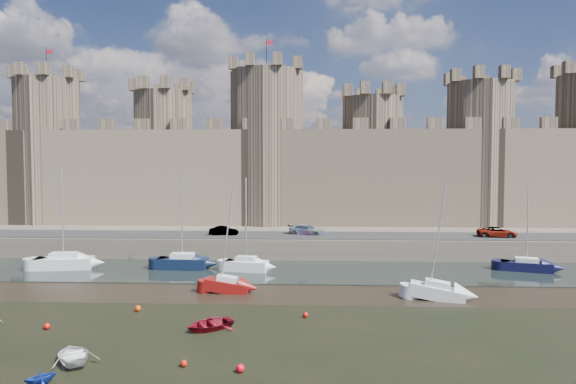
# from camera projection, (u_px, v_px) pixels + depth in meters

# --- Properties ---
(ground) EXTENTS (160.00, 160.00, 0.00)m
(ground) POSITION_uv_depth(u_px,v_px,m) (166.00, 353.00, 30.96)
(ground) COLOR black
(ground) RESTS_ON ground
(water_channel) EXTENTS (160.00, 12.00, 0.08)m
(water_channel) POSITION_uv_depth(u_px,v_px,m) (229.00, 271.00, 54.90)
(water_channel) COLOR black
(water_channel) RESTS_ON ground
(quay) EXTENTS (160.00, 60.00, 2.50)m
(quay) POSITION_uv_depth(u_px,v_px,m) (261.00, 222.00, 90.75)
(quay) COLOR #4C443A
(quay) RESTS_ON ground
(road) EXTENTS (160.00, 7.00, 0.10)m
(road) POSITION_uv_depth(u_px,v_px,m) (242.00, 235.00, 64.75)
(road) COLOR black
(road) RESTS_ON quay
(castle) EXTENTS (108.50, 11.00, 29.00)m
(castle) POSITION_uv_depth(u_px,v_px,m) (250.00, 163.00, 78.26)
(castle) COLOR #42382B
(castle) RESTS_ON quay
(car_1) EXTENTS (3.62, 1.29, 1.19)m
(car_1) POSITION_uv_depth(u_px,v_px,m) (224.00, 231.00, 64.47)
(car_1) COLOR gray
(car_1) RESTS_ON quay
(car_2) EXTENTS (4.92, 3.09, 1.33)m
(car_2) POSITION_uv_depth(u_px,v_px,m) (307.00, 230.00, 64.94)
(car_2) COLOR gray
(car_2) RESTS_ON quay
(car_3) EXTENTS (4.87, 2.66, 1.29)m
(car_3) POSITION_uv_depth(u_px,v_px,m) (497.00, 232.00, 62.73)
(car_3) COLOR gray
(car_3) RESTS_ON quay
(sailboat_0) EXTENTS (6.31, 3.21, 11.27)m
(sailboat_0) POSITION_uv_depth(u_px,v_px,m) (64.00, 262.00, 55.75)
(sailboat_0) COLOR silver
(sailboat_0) RESTS_ON ground
(sailboat_1) EXTENTS (5.48, 2.31, 10.82)m
(sailboat_1) POSITION_uv_depth(u_px,v_px,m) (182.00, 262.00, 55.82)
(sailboat_1) COLOR black
(sailboat_1) RESTS_ON ground
(sailboat_2) EXTENTS (4.87, 2.61, 9.96)m
(sailboat_2) POSITION_uv_depth(u_px,v_px,m) (246.00, 264.00, 54.65)
(sailboat_2) COLOR white
(sailboat_2) RESTS_ON ground
(sailboat_3) EXTENTS (5.44, 3.44, 8.90)m
(sailboat_3) POSITION_uv_depth(u_px,v_px,m) (527.00, 265.00, 54.71)
(sailboat_3) COLOR black
(sailboat_3) RESTS_ON ground
(sailboat_4) EXTENTS (4.07, 1.84, 9.28)m
(sailboat_4) POSITION_uv_depth(u_px,v_px,m) (227.00, 285.00, 45.78)
(sailboat_4) COLOR maroon
(sailboat_4) RESTS_ON ground
(sailboat_5) EXTENTS (4.88, 2.85, 9.89)m
(sailboat_5) POSITION_uv_depth(u_px,v_px,m) (437.00, 291.00, 43.41)
(sailboat_5) COLOR silver
(sailboat_5) RESTS_ON ground
(dinghy_1) EXTENTS (2.02, 1.95, 0.81)m
(dinghy_1) POSITION_uv_depth(u_px,v_px,m) (40.00, 377.00, 26.52)
(dinghy_1) COLOR #16339C
(dinghy_1) RESTS_ON ground
(dinghy_2) EXTENTS (4.06, 4.38, 0.74)m
(dinghy_2) POSITION_uv_depth(u_px,v_px,m) (73.00, 355.00, 29.66)
(dinghy_2) COLOR silver
(dinghy_2) RESTS_ON ground
(dinghy_4) EXTENTS (4.18, 4.02, 0.71)m
(dinghy_4) POSITION_uv_depth(u_px,v_px,m) (210.00, 325.00, 35.37)
(dinghy_4) COLOR maroon
(dinghy_4) RESTS_ON ground
(buoy_0) EXTENTS (0.45, 0.45, 0.45)m
(buoy_0) POSITION_uv_depth(u_px,v_px,m) (47.00, 326.00, 35.46)
(buoy_0) COLOR red
(buoy_0) RESTS_ON ground
(buoy_1) EXTENTS (0.48, 0.48, 0.48)m
(buoy_1) POSITION_uv_depth(u_px,v_px,m) (138.00, 308.00, 39.82)
(buoy_1) COLOR red
(buoy_1) RESTS_ON ground
(buoy_2) EXTENTS (0.48, 0.48, 0.48)m
(buoy_2) POSITION_uv_depth(u_px,v_px,m) (240.00, 368.00, 28.06)
(buoy_2) COLOR red
(buoy_2) RESTS_ON ground
(buoy_3) EXTENTS (0.41, 0.41, 0.41)m
(buoy_3) POSITION_uv_depth(u_px,v_px,m) (306.00, 315.00, 38.22)
(buoy_3) COLOR red
(buoy_3) RESTS_ON ground
(buoy_4) EXTENTS (0.39, 0.39, 0.39)m
(buoy_4) POSITION_uv_depth(u_px,v_px,m) (184.00, 363.00, 28.89)
(buoy_4) COLOR red
(buoy_4) RESTS_ON ground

